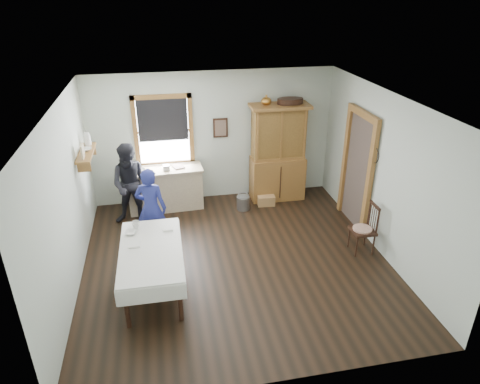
# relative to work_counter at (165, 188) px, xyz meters

# --- Properties ---
(room) EXTENTS (5.01, 5.01, 2.70)m
(room) POSITION_rel_work_counter_xyz_m (1.06, -2.14, 0.91)
(room) COLOR black
(room) RESTS_ON ground
(window) EXTENTS (1.18, 0.07, 1.48)m
(window) POSITION_rel_work_counter_xyz_m (0.06, 0.32, 1.18)
(window) COLOR white
(window) RESTS_ON room
(doorway) EXTENTS (0.09, 1.14, 2.22)m
(doorway) POSITION_rel_work_counter_xyz_m (3.52, -1.29, 0.73)
(doorway) COLOR #4A3D35
(doorway) RESTS_ON room
(wall_shelf) EXTENTS (0.24, 1.00, 0.44)m
(wall_shelf) POSITION_rel_work_counter_xyz_m (-1.31, -0.61, 1.14)
(wall_shelf) COLOR olive
(wall_shelf) RESTS_ON room
(framed_picture) EXTENTS (0.30, 0.04, 0.40)m
(framed_picture) POSITION_rel_work_counter_xyz_m (1.21, 0.32, 1.11)
(framed_picture) COLOR #331C12
(framed_picture) RESTS_ON room
(rug_beater) EXTENTS (0.01, 0.27, 0.27)m
(rug_beater) POSITION_rel_work_counter_xyz_m (3.51, -1.84, 1.28)
(rug_beater) COLOR black
(rug_beater) RESTS_ON room
(work_counter) EXTENTS (1.55, 0.65, 0.87)m
(work_counter) POSITION_rel_work_counter_xyz_m (0.00, 0.00, 0.00)
(work_counter) COLOR #C5B189
(work_counter) RESTS_ON room
(china_hutch) EXTENTS (1.21, 0.58, 2.05)m
(china_hutch) POSITION_rel_work_counter_xyz_m (2.37, 0.03, 0.59)
(china_hutch) COLOR olive
(china_hutch) RESTS_ON room
(dining_table) EXTENTS (0.95, 1.78, 0.71)m
(dining_table) POSITION_rel_work_counter_xyz_m (-0.30, -2.62, -0.08)
(dining_table) COLOR white
(dining_table) RESTS_ON room
(spindle_chair) EXTENTS (0.42, 0.42, 0.90)m
(spindle_chair) POSITION_rel_work_counter_xyz_m (3.24, -2.28, 0.01)
(spindle_chair) COLOR #331C12
(spindle_chair) RESTS_ON room
(pail) EXTENTS (0.30, 0.30, 0.28)m
(pail) POSITION_rel_work_counter_xyz_m (1.55, -0.38, -0.29)
(pail) COLOR gray
(pail) RESTS_ON room
(wicker_basket) EXTENTS (0.37, 0.28, 0.21)m
(wicker_basket) POSITION_rel_work_counter_xyz_m (2.06, -0.27, -0.33)
(wicker_basket) COLOR #A6774B
(wicker_basket) RESTS_ON room
(woman_blue) EXTENTS (0.57, 0.46, 1.37)m
(woman_blue) POSITION_rel_work_counter_xyz_m (-0.27, -1.39, 0.25)
(woman_blue) COLOR navy
(woman_blue) RESTS_ON room
(figure_dark) EXTENTS (0.80, 0.66, 1.48)m
(figure_dark) POSITION_rel_work_counter_xyz_m (-0.62, -0.47, 0.30)
(figure_dark) COLOR black
(figure_dark) RESTS_ON room
(table_cup_a) EXTENTS (0.15, 0.15, 0.10)m
(table_cup_a) POSITION_rel_work_counter_xyz_m (-0.51, -1.92, 0.32)
(table_cup_a) COLOR white
(table_cup_a) RESTS_ON dining_table
(table_cup_b) EXTENTS (0.11, 0.11, 0.08)m
(table_cup_b) POSITION_rel_work_counter_xyz_m (-0.51, -2.01, 0.31)
(table_cup_b) COLOR white
(table_cup_b) RESTS_ON dining_table
(table_bowl) EXTENTS (0.24, 0.24, 0.05)m
(table_bowl) POSITION_rel_work_counter_xyz_m (-0.59, -2.13, 0.30)
(table_bowl) COLOR white
(table_bowl) RESTS_ON dining_table
(counter_book) EXTENTS (0.23, 0.27, 0.02)m
(counter_book) POSITION_rel_work_counter_xyz_m (0.19, 0.00, 0.45)
(counter_book) COLOR brown
(counter_book) RESTS_ON work_counter
(counter_bowl) EXTENTS (0.26, 0.26, 0.06)m
(counter_bowl) POSITION_rel_work_counter_xyz_m (-0.45, -0.09, 0.47)
(counter_bowl) COLOR white
(counter_bowl) RESTS_ON work_counter
(shelf_bowl) EXTENTS (0.22, 0.22, 0.05)m
(shelf_bowl) POSITION_rel_work_counter_xyz_m (-1.31, -0.59, 1.16)
(shelf_bowl) COLOR white
(shelf_bowl) RESTS_ON wall_shelf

